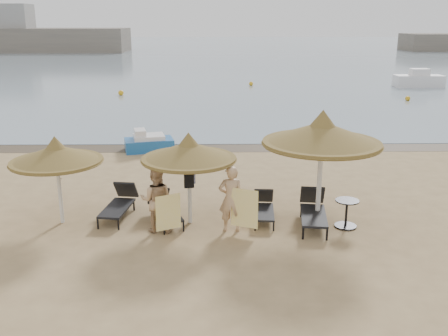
# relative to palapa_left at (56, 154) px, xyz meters

# --- Properties ---
(ground) EXTENTS (160.00, 160.00, 0.00)m
(ground) POSITION_rel_palapa_left_xyz_m (3.56, -0.87, -2.02)
(ground) COLOR tan
(ground) RESTS_ON ground
(sea) EXTENTS (200.00, 140.00, 0.03)m
(sea) POSITION_rel_palapa_left_xyz_m (3.56, 79.13, -2.00)
(sea) COLOR slate
(sea) RESTS_ON ground
(wet_sand_strip) EXTENTS (200.00, 1.60, 0.01)m
(wet_sand_strip) POSITION_rel_palapa_left_xyz_m (3.56, 8.53, -2.01)
(wet_sand_strip) COLOR #4E402F
(wet_sand_strip) RESTS_ON ground
(far_shore) EXTENTS (150.00, 54.80, 12.00)m
(far_shore) POSITION_rel_palapa_left_xyz_m (-21.54, 76.96, 0.89)
(far_shore) COLOR #756A5B
(far_shore) RESTS_ON ground
(palapa_left) EXTENTS (2.55, 2.55, 2.53)m
(palapa_left) POSITION_rel_palapa_left_xyz_m (0.00, 0.00, 0.00)
(palapa_left) COLOR silver
(palapa_left) RESTS_ON ground
(palapa_center) EXTENTS (2.66, 2.66, 2.63)m
(palapa_center) POSITION_rel_palapa_left_xyz_m (3.65, -0.05, 0.08)
(palapa_center) COLOR silver
(palapa_center) RESTS_ON ground
(palapa_right) EXTENTS (3.29, 3.29, 3.26)m
(palapa_right) POSITION_rel_palapa_left_xyz_m (7.28, -0.12, 0.58)
(palapa_right) COLOR silver
(palapa_right) RESTS_ON ground
(lounger_far_left) EXTENTS (0.90, 2.02, 0.87)m
(lounger_far_left) POSITION_rel_palapa_left_xyz_m (1.55, 0.52, -1.62)
(lounger_far_left) COLOR black
(lounger_far_left) RESTS_ON ground
(lounger_near_left) EXTENTS (1.20, 1.90, 0.81)m
(lounger_near_left) POSITION_rel_palapa_left_xyz_m (2.90, 0.12, -1.65)
(lounger_near_left) COLOR black
(lounger_near_left) RESTS_ON ground
(lounger_near_right) EXTENTS (0.68, 1.72, 0.75)m
(lounger_near_right) POSITION_rel_palapa_left_xyz_m (5.78, 0.24, -1.68)
(lounger_near_right) COLOR black
(lounger_near_right) RESTS_ON ground
(lounger_far_right) EXTENTS (0.95, 2.14, 0.92)m
(lounger_far_right) POSITION_rel_palapa_left_xyz_m (7.14, -0.16, -1.60)
(lounger_far_right) COLOR black
(lounger_far_right) RESTS_ON ground
(side_table) EXTENTS (0.65, 0.65, 0.79)m
(side_table) POSITION_rel_palapa_left_xyz_m (8.02, -0.42, -1.64)
(side_table) COLOR black
(side_table) RESTS_ON ground
(person_left) EXTENTS (1.00, 0.68, 2.10)m
(person_left) POSITION_rel_palapa_left_xyz_m (2.78, -0.62, -0.96)
(person_left) COLOR tan
(person_left) RESTS_ON ground
(person_right) EXTENTS (1.00, 0.66, 2.15)m
(person_right) POSITION_rel_palapa_left_xyz_m (4.80, -0.64, -0.94)
(person_right) COLOR tan
(person_right) RESTS_ON ground
(towel_left) EXTENTS (0.64, 0.33, 0.98)m
(towel_left) POSITION_rel_palapa_left_xyz_m (3.13, -0.97, -1.34)
(towel_left) COLOR yellow
(towel_left) RESTS_ON ground
(towel_right) EXTENTS (0.71, 0.33, 1.08)m
(towel_right) POSITION_rel_palapa_left_xyz_m (5.15, -0.89, -1.27)
(towel_right) COLOR yellow
(towel_right) RESTS_ON ground
(bag_patterned) EXTENTS (0.33, 0.17, 0.40)m
(bag_patterned) POSITION_rel_palapa_left_xyz_m (3.65, 0.13, -0.71)
(bag_patterned) COLOR silver
(bag_patterned) RESTS_ON ground
(bag_dark) EXTENTS (0.28, 0.13, 0.38)m
(bag_dark) POSITION_rel_palapa_left_xyz_m (3.65, -0.21, -0.72)
(bag_dark) COLOR black
(bag_dark) RESTS_ON ground
(pedal_boat) EXTENTS (2.30, 1.68, 0.97)m
(pedal_boat) POSITION_rel_palapa_left_xyz_m (1.40, 8.11, -1.66)
(pedal_boat) COLOR #1A5AA1
(pedal_boat) RESTS_ON ground
(buoy_left) EXTENTS (0.41, 0.41, 0.41)m
(buoy_left) POSITION_rel_palapa_left_xyz_m (-2.85, 24.59, -1.81)
(buoy_left) COLOR gold
(buoy_left) RESTS_ON ground
(buoy_mid) EXTENTS (0.36, 0.36, 0.36)m
(buoy_mid) POSITION_rel_palapa_left_xyz_m (7.39, 30.18, -1.84)
(buoy_mid) COLOR gold
(buoy_mid) RESTS_ON ground
(buoy_right) EXTENTS (0.35, 0.35, 0.35)m
(buoy_right) POSITION_rel_palapa_left_xyz_m (17.95, 21.76, -1.84)
(buoy_right) COLOR gold
(buoy_right) RESTS_ON ground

